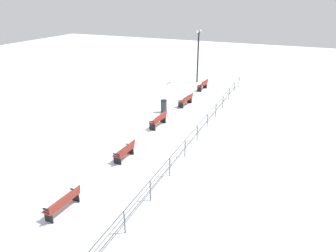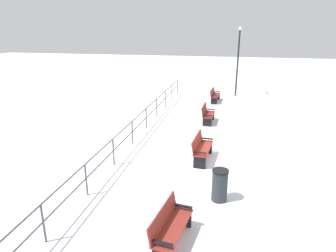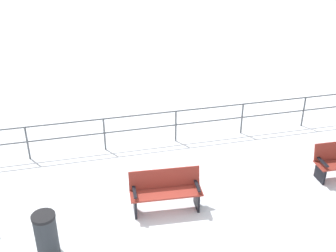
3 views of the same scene
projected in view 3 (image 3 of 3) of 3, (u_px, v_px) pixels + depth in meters
name	position (u px, v px, depth m)	size (l,w,h in m)	color
ground_plane	(165.00, 207.00, 9.33)	(80.00, 80.00, 0.00)	white
bench_third	(166.00, 190.00, 9.09)	(0.65, 1.63, 0.93)	maroon
waterfront_railing	(141.00, 124.00, 11.56)	(0.05, 22.68, 0.99)	#4C5156
trash_bin	(46.00, 234.00, 7.87)	(0.46, 0.46, 0.93)	#2D3338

